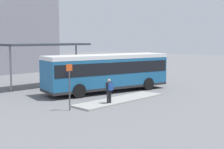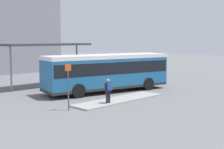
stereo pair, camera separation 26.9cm
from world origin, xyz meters
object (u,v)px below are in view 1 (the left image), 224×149
(pedestrian_waiting, at_px, (109,89))
(bicycle_black, at_px, (129,73))
(bicycle_red, at_px, (134,74))
(city_bus, at_px, (108,70))
(potted_planter_near_shelter, at_px, (78,80))
(bicycle_orange, at_px, (139,74))
(potted_planter_far_side, at_px, (63,82))
(platform_sign, at_px, (69,85))

(pedestrian_waiting, distance_m, bicycle_black, 15.64)
(bicycle_black, bearing_deg, bicycle_red, -1.28)
(city_bus, xyz_separation_m, potted_planter_near_shelter, (-0.03, 3.69, -1.14))
(bicycle_orange, bearing_deg, pedestrian_waiting, 112.11)
(potted_planter_near_shelter, bearing_deg, pedestrian_waiting, -115.85)
(potted_planter_near_shelter, distance_m, potted_planter_far_side, 2.13)
(bicycle_red, xyz_separation_m, bicycle_black, (0.14, 0.74, 0.02))
(platform_sign, bearing_deg, bicycle_black, 29.03)
(pedestrian_waiting, distance_m, bicycle_orange, 14.69)
(bicycle_red, relative_size, bicycle_black, 0.95)
(city_bus, height_order, pedestrian_waiting, city_bus)
(bicycle_orange, bearing_deg, bicycle_black, -15.47)
(bicycle_red, bearing_deg, pedestrian_waiting, 122.20)
(bicycle_orange, height_order, potted_planter_near_shelter, potted_planter_near_shelter)
(city_bus, bearing_deg, bicycle_red, 40.31)
(pedestrian_waiting, relative_size, bicycle_black, 0.94)
(bicycle_red, height_order, bicycle_black, bicycle_black)
(potted_planter_near_shelter, xyz_separation_m, potted_planter_far_side, (-2.06, -0.51, 0.08))
(pedestrian_waiting, distance_m, platform_sign, 2.90)
(bicycle_black, bearing_deg, pedestrian_waiting, -44.91)
(bicycle_black, distance_m, potted_planter_near_shelter, 9.20)
(bicycle_orange, xyz_separation_m, bicycle_red, (0.02, 0.74, -0.03))
(potted_planter_near_shelter, relative_size, platform_sign, 0.44)
(bicycle_orange, height_order, potted_planter_far_side, potted_planter_far_side)
(potted_planter_far_side, bearing_deg, bicycle_red, 7.79)
(bicycle_black, distance_m, platform_sign, 17.69)
(bicycle_orange, height_order, bicycle_red, bicycle_orange)
(city_bus, bearing_deg, bicycle_black, 43.52)
(city_bus, relative_size, potted_planter_far_side, 7.88)
(potted_planter_near_shelter, height_order, potted_planter_far_side, potted_planter_far_side)
(bicycle_black, height_order, potted_planter_near_shelter, potted_planter_near_shelter)
(bicycle_orange, xyz_separation_m, bicycle_black, (0.15, 1.47, -0.01))
(pedestrian_waiting, relative_size, platform_sign, 0.57)
(bicycle_red, xyz_separation_m, platform_sign, (-15.29, -7.83, 1.21))
(bicycle_orange, distance_m, platform_sign, 16.88)
(bicycle_orange, height_order, bicycle_black, bicycle_orange)
(city_bus, xyz_separation_m, bicycle_orange, (8.85, 3.94, -1.40))
(city_bus, relative_size, platform_sign, 3.90)
(bicycle_orange, bearing_deg, bicycle_red, -10.92)
(pedestrian_waiting, xyz_separation_m, potted_planter_far_side, (1.55, 6.94, -0.31))
(pedestrian_waiting, height_order, bicycle_red, pedestrian_waiting)
(bicycle_orange, distance_m, potted_planter_near_shelter, 8.89)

